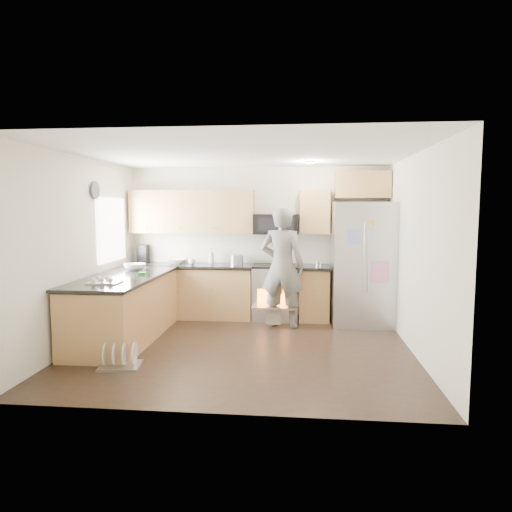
# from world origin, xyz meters

# --- Properties ---
(ground) EXTENTS (4.50, 4.50, 0.00)m
(ground) POSITION_xyz_m (0.00, 0.00, 0.00)
(ground) COLOR black
(ground) RESTS_ON ground
(room_shell) EXTENTS (4.54, 4.04, 2.62)m
(room_shell) POSITION_xyz_m (-0.04, 0.02, 1.67)
(room_shell) COLOR silver
(room_shell) RESTS_ON ground
(back_cabinet_run) EXTENTS (4.45, 0.64, 2.50)m
(back_cabinet_run) POSITION_xyz_m (-0.59, 1.75, 0.96)
(back_cabinet_run) COLOR #AC7344
(back_cabinet_run) RESTS_ON ground
(peninsula) EXTENTS (0.96, 2.36, 1.03)m
(peninsula) POSITION_xyz_m (-1.75, 0.25, 0.46)
(peninsula) COLOR #AC7344
(peninsula) RESTS_ON ground
(stove_range) EXTENTS (0.76, 0.97, 1.79)m
(stove_range) POSITION_xyz_m (0.35, 1.69, 0.68)
(stove_range) COLOR #B7B7BC
(stove_range) RESTS_ON ground
(refrigerator) EXTENTS (0.98, 0.79, 1.99)m
(refrigerator) POSITION_xyz_m (1.77, 1.45, 0.99)
(refrigerator) COLOR #B7B7BC
(refrigerator) RESTS_ON ground
(person) EXTENTS (0.79, 0.61, 1.93)m
(person) POSITION_xyz_m (0.48, 1.20, 0.97)
(person) COLOR slate
(person) RESTS_ON ground
(dish_rack) EXTENTS (0.52, 0.44, 0.29)m
(dish_rack) POSITION_xyz_m (-1.36, -0.88, 0.08)
(dish_rack) COLOR #B7B7BC
(dish_rack) RESTS_ON ground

